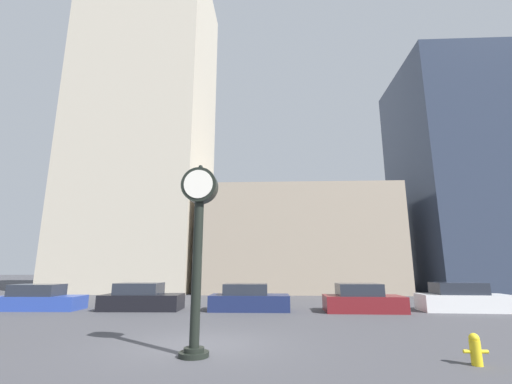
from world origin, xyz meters
name	(u,v)px	position (x,y,z in m)	size (l,w,h in m)	color
ground_plane	(201,345)	(0.00, 0.00, 0.00)	(200.00, 200.00, 0.00)	#424247
building_tall_tower	(148,126)	(-11.42, 24.00, 17.37)	(12.71, 12.00, 34.74)	#BCB29E
building_storefront_row	(296,242)	(4.44, 24.00, 4.67)	(17.56, 12.00, 9.35)	gray
building_glass_modern	(465,175)	(21.63, 24.00, 11.36)	(11.88, 12.00, 22.72)	#2D384C
street_clock	(198,232)	(0.08, -1.30, 3.09)	(0.95, 0.76, 4.94)	black
car_blue	(39,299)	(-10.24, 7.90, 0.54)	(4.35, 1.82, 1.30)	#28429E
car_black	(142,298)	(-4.84, 8.11, 0.58)	(4.13, 2.06, 1.38)	black
car_navy	(249,299)	(0.81, 8.10, 0.57)	(4.09, 1.87, 1.35)	#19234C
car_maroon	(362,300)	(6.54, 7.83, 0.58)	(3.91, 2.00, 1.38)	maroon
car_white	(463,299)	(11.71, 8.30, 0.60)	(4.39, 1.97, 1.42)	silver
fire_hydrant_far	(475,349)	(6.63, -1.77, 0.35)	(0.54, 0.23, 0.69)	yellow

